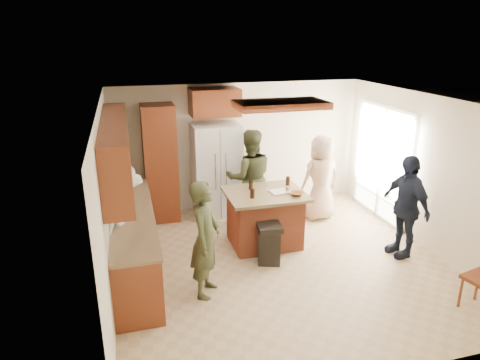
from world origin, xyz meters
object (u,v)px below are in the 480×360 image
object	(u,v)px
person_front_left	(205,239)
refrigerator	(217,170)
kitchen_island	(265,218)
trash_bin	(269,243)
person_side_right	(405,206)
person_behind_left	(250,178)
person_behind_right	(321,178)
person_counter	(123,225)

from	to	relation	value
person_front_left	refrigerator	size ratio (longest dim) A/B	0.91
refrigerator	kitchen_island	size ratio (longest dim) A/B	1.41
person_front_left	trash_bin	bearing A→B (deg)	-36.97
kitchen_island	refrigerator	bearing A→B (deg)	108.76
person_side_right	person_behind_left	bearing A→B (deg)	-136.63
person_behind_left	person_behind_right	size ratio (longest dim) A/B	1.10
person_front_left	person_counter	xyz separation A→B (m)	(-1.05, 0.60, 0.06)
person_front_left	person_behind_right	distance (m)	3.21
person_behind_right	refrigerator	bearing A→B (deg)	-28.83
person_behind_right	person_counter	bearing A→B (deg)	12.23
person_behind_right	trash_bin	distance (m)	2.06
person_front_left	refrigerator	xyz separation A→B (m)	(0.73, 2.63, 0.08)
person_front_left	person_behind_left	size ratio (longest dim) A/B	0.91
person_side_right	person_counter	xyz separation A→B (m)	(-4.29, 0.34, 0.05)
trash_bin	person_front_left	bearing A→B (deg)	-152.74
person_counter	trash_bin	xyz separation A→B (m)	(2.15, -0.03, -0.56)
person_front_left	person_behind_right	xyz separation A→B (m)	(2.58, 1.92, 0.00)
person_front_left	person_counter	bearing A→B (deg)	85.95
person_behind_right	person_side_right	size ratio (longest dim) A/B	0.98
person_side_right	person_counter	size ratio (longest dim) A/B	0.95
kitchen_island	person_front_left	bearing A→B (deg)	-136.28
person_front_left	kitchen_island	world-z (taller)	person_front_left
person_behind_right	person_side_right	bearing A→B (deg)	104.06
person_behind_right	kitchen_island	distance (m)	1.59
person_behind_left	person_front_left	bearing A→B (deg)	66.20
person_front_left	person_side_right	size ratio (longest dim) A/B	0.98
person_front_left	person_side_right	world-z (taller)	person_side_right
person_behind_left	trash_bin	world-z (taller)	person_behind_left
person_behind_left	trash_bin	distance (m)	1.59
person_front_left	trash_bin	size ratio (longest dim) A/B	2.59
person_front_left	kitchen_island	distance (m)	1.73
person_front_left	refrigerator	bearing A→B (deg)	10.31
person_behind_right	person_side_right	distance (m)	1.78
person_front_left	person_behind_left	world-z (taller)	person_behind_left
person_side_right	refrigerator	size ratio (longest dim) A/B	0.92
kitchen_island	trash_bin	distance (m)	0.63
person_behind_right	person_counter	size ratio (longest dim) A/B	0.93
refrigerator	kitchen_island	world-z (taller)	refrigerator
person_counter	refrigerator	bearing A→B (deg)	-21.93
person_front_left	refrigerator	world-z (taller)	refrigerator
person_counter	refrigerator	size ratio (longest dim) A/B	0.98
person_side_right	person_behind_right	bearing A→B (deg)	-163.47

